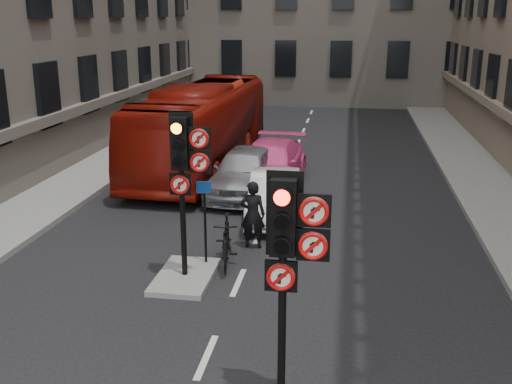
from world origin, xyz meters
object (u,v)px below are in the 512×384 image
(motorcyclist, at_px, (253,215))
(info_sign, at_px, (205,210))
(car_silver, at_px, (245,171))
(car_white, at_px, (275,195))
(signal_near, at_px, (289,242))
(motorcycle, at_px, (226,241))
(signal_far, at_px, (185,161))
(bus_red, at_px, (203,126))
(car_pink, at_px, (269,165))

(motorcyclist, xyz_separation_m, info_sign, (-0.88, -1.38, 0.51))
(car_silver, bearing_deg, car_white, -55.24)
(signal_near, relative_size, motorcycle, 1.88)
(car_silver, distance_m, motorcycle, 5.66)
(signal_far, height_order, car_white, signal_far)
(signal_near, relative_size, signal_far, 1.00)
(signal_near, xyz_separation_m, signal_far, (-2.60, 4.00, 0.12))
(motorcyclist, bearing_deg, info_sign, 54.84)
(car_silver, xyz_separation_m, car_white, (1.22, -2.10, -0.13))
(bus_red, relative_size, motorcyclist, 6.55)
(signal_near, xyz_separation_m, motorcycle, (-1.95, 5.01, -2.01))
(car_silver, xyz_separation_m, info_sign, (0.10, -5.90, 0.60))
(signal_near, height_order, bus_red, signal_near)
(car_pink, relative_size, motorcycle, 2.67)
(car_white, relative_size, bus_red, 0.35)
(bus_red, height_order, info_sign, bus_red)
(info_sign, bearing_deg, motorcycle, 18.03)
(signal_near, bearing_deg, car_silver, 103.15)
(car_silver, height_order, info_sign, info_sign)
(car_pink, distance_m, bus_red, 3.75)
(car_pink, bearing_deg, signal_far, -91.16)
(signal_far, height_order, info_sign, signal_far)
(car_white, height_order, info_sign, info_sign)
(signal_near, distance_m, car_silver, 11.07)
(motorcycle, bearing_deg, car_pink, 80.24)
(car_pink, bearing_deg, info_sign, -89.99)
(signal_far, relative_size, car_silver, 0.79)
(signal_near, height_order, signal_far, signal_far)
(car_silver, xyz_separation_m, motorcyclist, (0.98, -4.52, 0.09))
(signal_far, distance_m, motorcyclist, 3.01)
(bus_red, bearing_deg, car_silver, -55.16)
(signal_far, xyz_separation_m, motorcyclist, (1.09, 2.12, -1.84))
(signal_far, xyz_separation_m, car_white, (1.34, 4.53, -2.05))
(motorcycle, distance_m, motorcyclist, 1.23)
(car_white, height_order, motorcycle, car_white)
(car_white, xyz_separation_m, info_sign, (-1.13, -3.79, 0.73))
(motorcycle, distance_m, info_sign, 0.95)
(motorcyclist, bearing_deg, car_pink, -89.03)
(car_silver, relative_size, motorcyclist, 2.63)
(car_white, distance_m, bus_red, 6.60)
(car_pink, bearing_deg, motorcyclist, -82.15)
(car_white, relative_size, info_sign, 2.03)
(signal_near, distance_m, bus_red, 14.88)
(car_pink, height_order, motorcycle, car_pink)
(signal_far, height_order, motorcycle, signal_far)
(bus_red, bearing_deg, car_pink, -36.96)
(motorcyclist, bearing_deg, signal_near, 101.19)
(motorcycle, xyz_separation_m, motorcyclist, (0.44, 1.11, 0.29))
(car_silver, distance_m, motorcyclist, 4.62)
(signal_near, bearing_deg, bus_red, 108.48)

